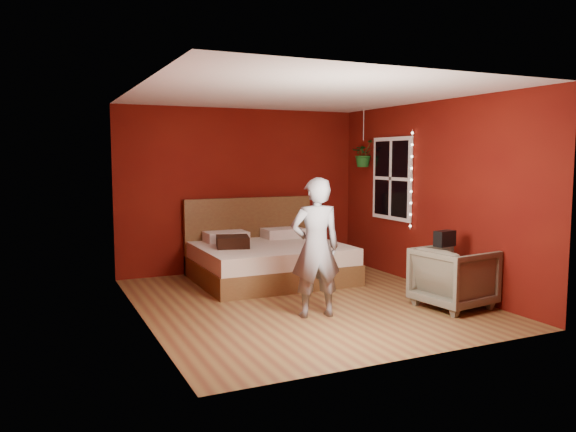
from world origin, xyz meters
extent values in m
plane|color=olive|center=(0.00, 0.00, 0.00)|extent=(4.50, 4.50, 0.00)
cube|color=#5E1209|center=(0.00, 2.26, 1.30)|extent=(4.00, 0.02, 2.60)
cube|color=#5E1209|center=(0.00, -2.26, 1.30)|extent=(4.00, 0.02, 2.60)
cube|color=#5E1209|center=(-2.01, 0.00, 1.30)|extent=(0.02, 4.50, 2.60)
cube|color=#5E1209|center=(2.01, 0.00, 1.30)|extent=(0.02, 4.50, 2.60)
cube|color=white|center=(0.00, 0.00, 2.61)|extent=(4.00, 4.50, 0.02)
cube|color=white|center=(1.97, 0.90, 1.50)|extent=(0.04, 0.97, 1.27)
cube|color=black|center=(1.96, 0.90, 1.50)|extent=(0.02, 0.85, 1.15)
cube|color=white|center=(1.95, 0.90, 1.50)|extent=(0.03, 0.05, 1.15)
cube|color=white|center=(1.95, 0.90, 1.50)|extent=(0.03, 0.85, 0.05)
cylinder|color=silver|center=(1.94, 0.38, 1.50)|extent=(0.01, 0.01, 1.45)
sphere|color=#FFF2CC|center=(1.94, 0.38, 0.83)|extent=(0.04, 0.04, 0.04)
sphere|color=#FFF2CC|center=(1.94, 0.38, 0.99)|extent=(0.04, 0.04, 0.04)
sphere|color=#FFF2CC|center=(1.94, 0.38, 1.16)|extent=(0.04, 0.04, 0.04)
sphere|color=#FFF2CC|center=(1.94, 0.38, 1.33)|extent=(0.04, 0.04, 0.04)
sphere|color=#FFF2CC|center=(1.94, 0.38, 1.50)|extent=(0.04, 0.04, 0.04)
sphere|color=#FFF2CC|center=(1.94, 0.38, 1.67)|extent=(0.04, 0.04, 0.04)
sphere|color=#FFF2CC|center=(1.94, 0.38, 1.84)|extent=(0.04, 0.04, 0.04)
sphere|color=#FFF2CC|center=(1.94, 0.38, 2.01)|extent=(0.04, 0.04, 0.04)
sphere|color=#FFF2CC|center=(1.94, 0.38, 2.17)|extent=(0.04, 0.04, 0.04)
cube|color=brown|center=(0.10, 1.29, 0.15)|extent=(2.14, 1.82, 0.30)
cube|color=silver|center=(0.10, 1.29, 0.42)|extent=(2.10, 1.79, 0.24)
cube|color=brown|center=(0.10, 2.16, 0.59)|extent=(2.14, 0.09, 1.18)
cube|color=silver|center=(-0.38, 1.90, 0.61)|extent=(0.64, 0.41, 0.15)
cube|color=silver|center=(0.58, 1.90, 0.61)|extent=(0.64, 0.41, 0.15)
imported|color=slate|center=(-0.17, -0.67, 0.80)|extent=(0.64, 0.48, 1.60)
imported|color=#676251|center=(1.54, -1.03, 0.37)|extent=(0.91, 0.90, 0.74)
cube|color=black|center=(1.48, -0.91, 0.84)|extent=(0.29, 0.18, 0.19)
cube|color=black|center=(-0.48, 1.31, 0.62)|extent=(0.56, 0.56, 0.16)
cylinder|color=silver|center=(1.88, 1.58, 2.35)|extent=(0.01, 0.01, 0.50)
imported|color=#19591B|center=(1.88, 1.58, 1.88)|extent=(0.48, 0.45, 0.43)
camera|label=1|loc=(-3.10, -6.27, 1.83)|focal=35.00mm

